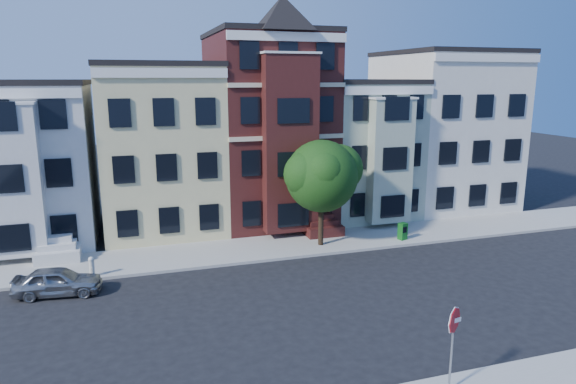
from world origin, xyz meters
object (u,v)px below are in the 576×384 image
object	(u,v)px
street_tree	(322,181)
newspaper_box	(403,231)
fire_hydrant	(92,268)
stop_sign	(452,344)
parked_car	(58,281)

from	to	relation	value
street_tree	newspaper_box	distance (m)	5.87
street_tree	fire_hydrant	xyz separation A→B (m)	(-12.10, -1.11, -3.29)
newspaper_box	stop_sign	xyz separation A→B (m)	(-6.25, -13.57, 1.03)
street_tree	stop_sign	world-z (taller)	street_tree
newspaper_box	stop_sign	world-z (taller)	stop_sign
parked_car	stop_sign	bearing A→B (deg)	-126.59
street_tree	newspaper_box	size ratio (longest dim) A/B	7.46
stop_sign	newspaper_box	bearing A→B (deg)	54.32
parked_car	stop_sign	world-z (taller)	stop_sign
street_tree	newspaper_box	bearing A→B (deg)	-6.61
stop_sign	street_tree	bearing A→B (deg)	73.61
newspaper_box	fire_hydrant	xyz separation A→B (m)	(-17.00, -0.55, -0.11)
parked_car	stop_sign	distance (m)	16.76
parked_car	fire_hydrant	world-z (taller)	parked_car
newspaper_box	street_tree	bearing A→B (deg)	156.10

